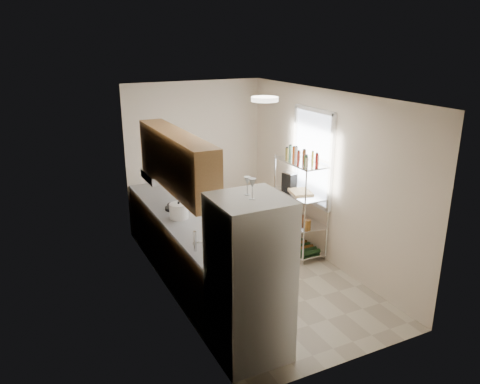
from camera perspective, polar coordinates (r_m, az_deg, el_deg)
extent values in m
cube|color=#B5AB93|center=(6.99, 1.46, -9.90)|extent=(2.50, 4.40, 0.01)
cube|color=silver|center=(6.19, 1.66, 11.89)|extent=(2.50, 4.40, 0.01)
cube|color=beige|center=(8.41, -5.47, 4.51)|extent=(2.50, 0.01, 2.60)
cube|color=beige|center=(4.77, 14.07, -7.06)|extent=(2.50, 0.01, 2.60)
cube|color=beige|center=(6.02, -9.08, -1.31)|extent=(0.01, 4.40, 2.60)
cube|color=beige|center=(7.12, 10.54, 1.71)|extent=(0.01, 4.40, 2.60)
cube|color=#AB7E49|center=(6.83, -7.14, -6.66)|extent=(0.60, 3.48, 0.86)
cube|color=gray|center=(6.66, -7.17, -3.12)|extent=(0.63, 3.51, 0.04)
cube|color=#B7BABC|center=(5.67, -3.65, -7.04)|extent=(0.52, 0.44, 0.04)
cube|color=#B7BABC|center=(8.09, -8.51, -2.41)|extent=(0.01, 0.55, 0.72)
cube|color=#AB7E49|center=(6.02, -7.79, 3.83)|extent=(0.33, 2.20, 0.72)
cube|color=#B7BABC|center=(6.88, -9.36, 1.98)|extent=(0.50, 0.60, 0.12)
cube|color=white|center=(7.31, 8.84, 4.27)|extent=(0.06, 1.00, 1.46)
cube|color=silver|center=(7.64, 7.15, -6.59)|extent=(0.45, 0.90, 0.02)
cube|color=silver|center=(7.46, 7.29, -3.45)|extent=(0.45, 0.90, 0.02)
cube|color=silver|center=(7.30, 7.43, -0.17)|extent=(0.45, 0.90, 0.02)
cube|color=silver|center=(7.16, 7.59, 3.62)|extent=(0.45, 0.90, 0.02)
cylinder|color=silver|center=(6.93, 7.87, -3.22)|extent=(0.02, 0.02, 1.55)
cylinder|color=silver|center=(7.62, 4.21, -1.06)|extent=(0.02, 0.02, 1.55)
cylinder|color=silver|center=(7.16, 10.71, -2.64)|extent=(0.02, 0.02, 1.55)
cylinder|color=silver|center=(7.83, 6.91, -0.60)|extent=(0.02, 0.02, 1.55)
cylinder|color=white|center=(5.94, 3.04, 11.25)|extent=(0.34, 0.34, 0.05)
cube|color=silver|center=(4.96, 1.15, -10.58)|extent=(0.74, 0.74, 1.80)
cylinder|color=silver|center=(6.55, -7.46, -2.31)|extent=(0.26, 0.26, 0.21)
cylinder|color=black|center=(6.91, -8.13, -1.98)|extent=(0.25, 0.25, 0.04)
cylinder|color=black|center=(7.03, -8.04, -1.64)|extent=(0.24, 0.24, 0.04)
cube|color=tan|center=(7.30, 7.41, 0.03)|extent=(0.39, 0.45, 0.03)
cube|color=black|center=(7.51, 6.04, 1.49)|extent=(0.18, 0.24, 0.25)
cube|color=#9F1314|center=(7.66, 5.67, -2.02)|extent=(0.11, 0.15, 0.17)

